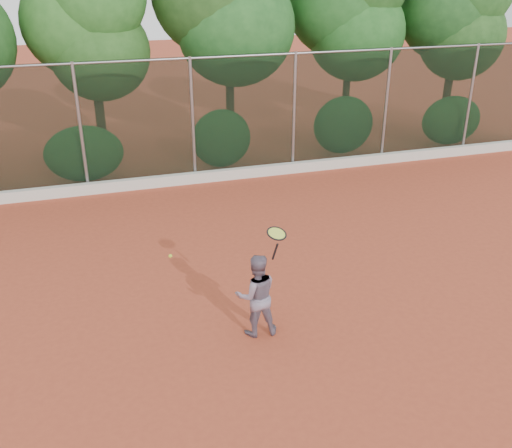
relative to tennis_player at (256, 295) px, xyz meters
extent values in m
plane|color=#A54027|center=(0.50, 0.65, -0.74)|extent=(80.00, 80.00, 0.00)
cube|color=beige|center=(0.50, 7.47, -0.59)|extent=(24.00, 0.20, 0.30)
imported|color=slate|center=(0.00, 0.00, 0.00)|extent=(0.76, 0.61, 1.48)
cube|color=black|center=(0.50, 7.65, 1.01)|extent=(24.00, 0.01, 3.50)
cylinder|color=gray|center=(0.50, 7.65, 2.71)|extent=(24.00, 0.06, 0.06)
cylinder|color=gray|center=(-2.50, 7.65, 1.01)|extent=(0.09, 0.09, 3.50)
cylinder|color=gray|center=(0.50, 7.65, 1.01)|extent=(0.09, 0.09, 3.50)
cylinder|color=gray|center=(3.50, 7.65, 1.01)|extent=(0.09, 0.09, 3.50)
cylinder|color=gray|center=(6.50, 7.65, 1.01)|extent=(0.09, 0.09, 3.50)
cylinder|color=gray|center=(9.50, 7.65, 1.01)|extent=(0.09, 0.09, 3.50)
cylinder|color=#402A18|center=(-1.90, 9.95, 0.46)|extent=(0.28, 0.28, 2.40)
ellipsoid|color=#25521C|center=(-1.70, 9.85, 2.66)|extent=(2.90, 2.40, 2.80)
ellipsoid|color=#296021|center=(-2.20, 10.15, 3.46)|extent=(3.20, 2.70, 3.10)
cylinder|color=#3A2616|center=(2.10, 9.65, 0.76)|extent=(0.26, 0.26, 3.00)
ellipsoid|color=#2E732C|center=(2.30, 9.55, 3.26)|extent=(3.60, 3.00, 3.50)
cylinder|color=#3B2A16|center=(6.20, 9.85, 0.61)|extent=(0.24, 0.24, 2.70)
ellipsoid|color=#1D531C|center=(6.40, 9.75, 2.96)|extent=(3.20, 2.70, 3.10)
ellipsoid|color=#1B501C|center=(5.90, 10.05, 3.86)|extent=(3.50, 2.90, 3.40)
cylinder|color=#44281A|center=(9.90, 9.45, 0.51)|extent=(0.28, 0.28, 2.50)
ellipsoid|color=#326727|center=(10.10, 9.35, 2.76)|extent=(3.00, 2.50, 2.90)
ellipsoid|color=#266024|center=(9.60, 9.65, 3.56)|extent=(3.30, 2.80, 3.20)
ellipsoid|color=#2F702A|center=(-2.50, 8.45, 0.11)|extent=(2.20, 1.16, 1.60)
ellipsoid|color=#2B6B29|center=(1.50, 8.45, 0.21)|extent=(1.80, 1.04, 1.76)
ellipsoid|color=#276627|center=(5.50, 8.45, 0.31)|extent=(2.00, 1.10, 1.84)
ellipsoid|color=#31712B|center=(9.50, 8.45, 0.16)|extent=(2.16, 1.12, 1.64)
cylinder|color=black|center=(0.28, -0.11, 0.83)|extent=(0.09, 0.15, 0.33)
torus|color=black|center=(0.28, -0.17, 1.18)|extent=(0.42, 0.42, 0.13)
cylinder|color=#C8D83F|center=(0.28, -0.17, 1.18)|extent=(0.36, 0.35, 0.10)
sphere|color=#B1C62D|center=(-1.34, 0.26, 0.81)|extent=(0.06, 0.06, 0.06)
camera|label=1|loc=(-2.38, -7.74, 5.04)|focal=40.00mm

